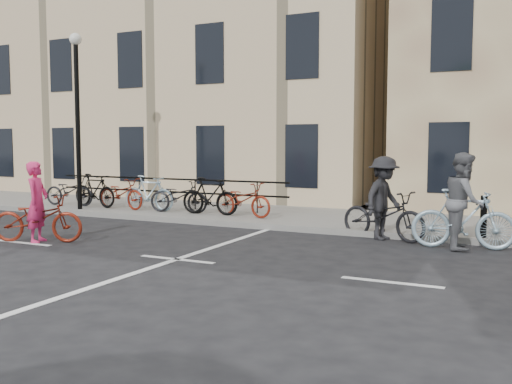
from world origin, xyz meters
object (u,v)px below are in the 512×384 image
at_px(cyclist_pink, 38,214).
at_px(cyclist_dark, 383,207).
at_px(lamp_post, 77,99).
at_px(cyclist_grey, 464,210).

distance_m(cyclist_pink, cyclist_dark, 7.66).
distance_m(lamp_post, cyclist_pink, 5.74).
xyz_separation_m(lamp_post, cyclist_dark, (9.43, -0.50, -2.75)).
distance_m(cyclist_grey, cyclist_dark, 1.80).
distance_m(lamp_post, cyclist_dark, 9.83).
xyz_separation_m(cyclist_grey, cyclist_dark, (-1.75, 0.43, -0.06)).
bearing_deg(lamp_post, cyclist_grey, -4.76).
relative_size(lamp_post, cyclist_dark, 2.37).
bearing_deg(cyclist_dark, lamp_post, 105.75).
xyz_separation_m(lamp_post, cyclist_pink, (2.70, -4.16, -2.87)).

